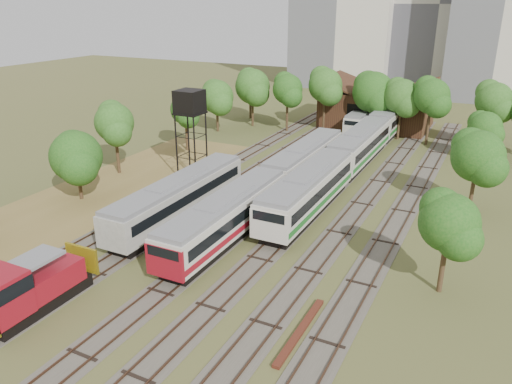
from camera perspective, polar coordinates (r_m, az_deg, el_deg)
The scene contains 15 objects.
ground at distance 32.40m, azimuth -11.41°, elevation -14.80°, with size 240.00×240.00×0.00m, color #475123.
dry_grass_patch at distance 48.72m, azimuth -22.56°, elevation -3.25°, with size 14.00×60.00×0.04m, color brown.
tracks at distance 51.98m, azimuth 4.93°, elevation -0.09°, with size 24.60×80.00×0.19m.
railcar_red_set at distance 48.33m, azimuth 1.75°, elevation 0.82°, with size 3.09×34.58×3.83m.
railcar_green_set at distance 62.24m, azimuth 11.80°, elevation 5.19°, with size 3.30×52.08×4.09m.
railcar_rear at distance 80.24m, azimuth 12.52°, elevation 8.38°, with size 2.70×16.08×3.33m.
shunter_locomotive at distance 34.95m, azimuth -24.98°, elevation -10.09°, with size 2.89×8.10×3.78m.
old_grey_coach at distance 45.62m, azimuth -8.80°, elevation -0.62°, with size 3.07×18.00×3.80m.
water_tower at distance 55.37m, azimuth -7.60°, elevation 9.92°, with size 2.81×2.81×9.73m.
rail_pile_far at distance 31.33m, azimuth 5.06°, elevation -15.55°, with size 0.45×7.17×0.23m, color #592619.
maintenance_shed at distance 81.72m, azimuth 13.64°, elevation 9.34°, with size 16.45×11.55×7.58m.
tree_band_left at distance 56.01m, azimuth -17.23°, elevation 5.83°, with size 7.01×67.32×8.16m.
tree_band_far at distance 73.81m, azimuth 13.68°, elevation 10.81°, with size 44.12×9.41×9.41m.
tree_band_right at distance 50.85m, azimuth 23.78°, elevation 3.56°, with size 4.91×37.39×7.81m.
tower_centre at distance 121.06m, azimuth 20.85°, elevation 19.48°, with size 20.00×18.00×36.00m, color #AEAA9E.
Camera 1 is at (17.09, -20.12, 18.79)m, focal length 35.00 mm.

